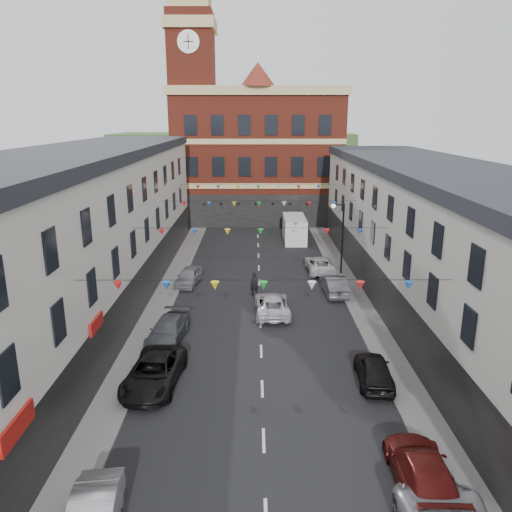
{
  "coord_description": "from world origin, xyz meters",
  "views": [
    {
      "loc": [
        -0.36,
        -25.47,
        12.66
      ],
      "look_at": [
        -0.27,
        7.01,
        3.59
      ],
      "focal_mm": 35.0,
      "sensor_mm": 36.0,
      "label": 1
    }
  ],
  "objects_px": {
    "car_right_e": "(334,285)",
    "pedestrian": "(255,284)",
    "car_left_e": "(189,276)",
    "car_right_c": "(422,472)",
    "street_lamp": "(340,229)",
    "white_van": "(294,229)",
    "car_right_d": "(374,370)",
    "moving_car": "(272,304)",
    "car_left_c": "(154,372)",
    "car_left_d": "(168,330)",
    "car_right_f": "(320,264)"
  },
  "relations": [
    {
      "from": "car_right_e",
      "to": "pedestrian",
      "type": "bearing_deg",
      "value": 0.37
    },
    {
      "from": "car_left_e",
      "to": "car_right_c",
      "type": "bearing_deg",
      "value": -55.9
    },
    {
      "from": "street_lamp",
      "to": "car_left_e",
      "type": "distance_m",
      "value": 12.71
    },
    {
      "from": "white_van",
      "to": "pedestrian",
      "type": "height_order",
      "value": "white_van"
    },
    {
      "from": "car_right_d",
      "to": "car_right_e",
      "type": "xyz_separation_m",
      "value": [
        0.0,
        12.85,
        0.02
      ]
    },
    {
      "from": "moving_car",
      "to": "car_right_e",
      "type": "bearing_deg",
      "value": -142.14
    },
    {
      "from": "car_left_c",
      "to": "car_right_d",
      "type": "bearing_deg",
      "value": 5.72
    },
    {
      "from": "car_right_e",
      "to": "white_van",
      "type": "distance_m",
      "value": 16.59
    },
    {
      "from": "street_lamp",
      "to": "car_left_d",
      "type": "xyz_separation_m",
      "value": [
        -11.99,
        -12.6,
        -3.24
      ]
    },
    {
      "from": "street_lamp",
      "to": "car_left_c",
      "type": "xyz_separation_m",
      "value": [
        -11.81,
        -17.68,
        -3.19
      ]
    },
    {
      "from": "car_right_f",
      "to": "car_right_c",
      "type": "bearing_deg",
      "value": 89.39
    },
    {
      "from": "street_lamp",
      "to": "moving_car",
      "type": "bearing_deg",
      "value": -124.22
    },
    {
      "from": "car_right_f",
      "to": "pedestrian",
      "type": "bearing_deg",
      "value": 44.81
    },
    {
      "from": "car_right_e",
      "to": "car_left_d",
      "type": "bearing_deg",
      "value": 33.52
    },
    {
      "from": "car_right_c",
      "to": "car_right_e",
      "type": "bearing_deg",
      "value": -88.0
    },
    {
      "from": "car_right_c",
      "to": "street_lamp",
      "type": "bearing_deg",
      "value": -90.43
    },
    {
      "from": "car_left_d",
      "to": "car_right_d",
      "type": "xyz_separation_m",
      "value": [
        10.94,
        -4.84,
        0.02
      ]
    },
    {
      "from": "car_left_c",
      "to": "car_right_c",
      "type": "relative_size",
      "value": 1.06
    },
    {
      "from": "car_right_c",
      "to": "car_right_f",
      "type": "distance_m",
      "value": 25.59
    },
    {
      "from": "car_left_e",
      "to": "white_van",
      "type": "xyz_separation_m",
      "value": [
        9.34,
        14.32,
        0.61
      ]
    },
    {
      "from": "street_lamp",
      "to": "car_left_c",
      "type": "relative_size",
      "value": 1.16
    },
    {
      "from": "car_left_c",
      "to": "car_left_d",
      "type": "xyz_separation_m",
      "value": [
        -0.18,
        5.07,
        -0.06
      ]
    },
    {
      "from": "car_right_e",
      "to": "pedestrian",
      "type": "xyz_separation_m",
      "value": [
        -5.87,
        -0.32,
        0.17
      ]
    },
    {
      "from": "car_right_e",
      "to": "pedestrian",
      "type": "height_order",
      "value": "pedestrian"
    },
    {
      "from": "street_lamp",
      "to": "car_left_c",
      "type": "height_order",
      "value": "street_lamp"
    },
    {
      "from": "street_lamp",
      "to": "car_right_f",
      "type": "relative_size",
      "value": 1.25
    },
    {
      "from": "car_right_f",
      "to": "moving_car",
      "type": "relative_size",
      "value": 1.0
    },
    {
      "from": "car_right_c",
      "to": "white_van",
      "type": "distance_m",
      "value": 36.7
    },
    {
      "from": "car_left_e",
      "to": "car_right_d",
      "type": "bearing_deg",
      "value": -45.93
    },
    {
      "from": "moving_car",
      "to": "white_van",
      "type": "relative_size",
      "value": 0.83
    },
    {
      "from": "car_right_f",
      "to": "pedestrian",
      "type": "relative_size",
      "value": 2.73
    },
    {
      "from": "car_right_e",
      "to": "moving_car",
      "type": "height_order",
      "value": "car_right_e"
    },
    {
      "from": "car_right_f",
      "to": "white_van",
      "type": "xyz_separation_m",
      "value": [
        -1.31,
        11.07,
        0.61
      ]
    },
    {
      "from": "car_left_e",
      "to": "car_right_c",
      "type": "height_order",
      "value": "car_right_c"
    },
    {
      "from": "street_lamp",
      "to": "car_right_c",
      "type": "distance_m",
      "value": 24.97
    },
    {
      "from": "street_lamp",
      "to": "pedestrian",
      "type": "bearing_deg",
      "value": -144.65
    },
    {
      "from": "car_left_c",
      "to": "white_van",
      "type": "height_order",
      "value": "white_van"
    },
    {
      "from": "street_lamp",
      "to": "car_right_f",
      "type": "height_order",
      "value": "street_lamp"
    },
    {
      "from": "moving_car",
      "to": "pedestrian",
      "type": "xyz_separation_m",
      "value": [
        -1.16,
        3.56,
        0.21
      ]
    },
    {
      "from": "pedestrian",
      "to": "car_left_c",
      "type": "bearing_deg",
      "value": -109.8
    },
    {
      "from": "car_left_d",
      "to": "car_right_e",
      "type": "height_order",
      "value": "car_right_e"
    },
    {
      "from": "white_van",
      "to": "car_right_f",
      "type": "bearing_deg",
      "value": -82.99
    },
    {
      "from": "car_right_c",
      "to": "car_right_e",
      "type": "xyz_separation_m",
      "value": [
        0.0,
        20.15,
        -0.0
      ]
    },
    {
      "from": "car_right_f",
      "to": "white_van",
      "type": "distance_m",
      "value": 11.16
    },
    {
      "from": "car_left_e",
      "to": "car_right_c",
      "type": "relative_size",
      "value": 0.81
    },
    {
      "from": "car_right_c",
      "to": "car_left_d",
      "type": "bearing_deg",
      "value": -45.99
    },
    {
      "from": "street_lamp",
      "to": "car_right_d",
      "type": "height_order",
      "value": "street_lamp"
    },
    {
      "from": "car_left_c",
      "to": "white_van",
      "type": "bearing_deg",
      "value": 77.41
    },
    {
      "from": "car_right_f",
      "to": "pedestrian",
      "type": "height_order",
      "value": "pedestrian"
    },
    {
      "from": "white_van",
      "to": "pedestrian",
      "type": "relative_size",
      "value": 3.29
    }
  ]
}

